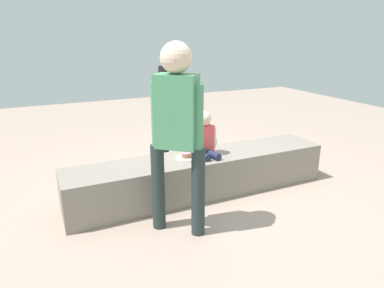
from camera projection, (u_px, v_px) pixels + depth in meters
The scene contains 12 objects.
ground_plane at pixel (201, 193), 3.83m from camera, with size 12.00×12.00×0.00m, color tan.
concrete_ledge at pixel (201, 175), 3.77m from camera, with size 2.90×0.54×0.44m, color gray.
child_seated at pixel (204, 136), 3.66m from camera, with size 0.28×0.33×0.48m.
adult_standing at pixel (177, 124), 2.81m from camera, with size 0.39×0.37×1.64m.
cake_plate at pixel (187, 156), 3.62m from camera, with size 0.22×0.22×0.06m.
gift_bag at pixel (202, 147), 4.86m from camera, with size 0.22×0.12×0.36m.
railing_post at pixel (164, 131), 4.32m from camera, with size 0.36×0.36×1.33m.
water_bottle_near_gift at pixel (216, 165), 4.41m from camera, with size 0.06×0.06×0.19m.
water_bottle_far_side at pixel (215, 142), 5.33m from camera, with size 0.07×0.07×0.20m.
party_cup_red at pixel (192, 162), 4.60m from camera, with size 0.08×0.08×0.10m, color red.
cake_box_white at pixel (239, 152), 4.98m from camera, with size 0.28×0.33×0.11m, color white.
handbag_black_leather at pixel (196, 167), 4.28m from camera, with size 0.31×0.14×0.32m.
Camera 1 is at (-1.56, -3.12, 1.70)m, focal length 32.17 mm.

